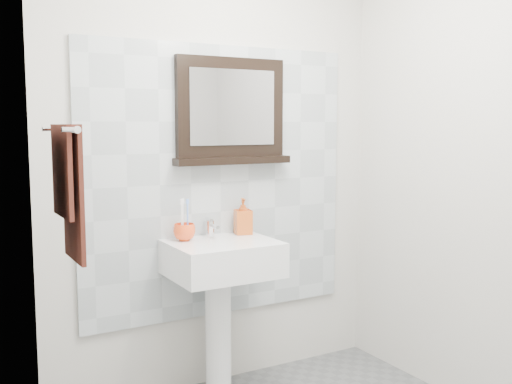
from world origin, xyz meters
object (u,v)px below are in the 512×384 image
Objects in this scene: pedestal_sink at (222,275)px; soap_dispenser at (243,216)px; framed_mirror at (231,114)px; hand_towel at (69,182)px; toothbrush_cup at (184,232)px.

soap_dispenser is at bearing 32.16° from pedestal_sink.
pedestal_sink is 4.78× the size of soap_dispenser.
framed_mirror is (-0.04, 0.06, 0.57)m from soap_dispenser.
hand_towel is (-1.00, -0.52, -0.29)m from framed_mirror.
toothbrush_cup is 0.17× the size of framed_mirror.
hand_towel reaches higher than pedestal_sink.
hand_towel is (-0.68, -0.44, 0.33)m from toothbrush_cup.
framed_mirror reaches higher than toothbrush_cup.
pedestal_sink is at bearing -133.35° from soap_dispenser.
pedestal_sink is 1.75× the size of hand_towel.
soap_dispenser is at bearing -57.21° from framed_mirror.
framed_mirror is (0.16, 0.19, 0.85)m from pedestal_sink.
pedestal_sink is at bearing 21.32° from hand_towel.
toothbrush_cup is 0.21× the size of hand_towel.
soap_dispenser reaches higher than toothbrush_cup.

